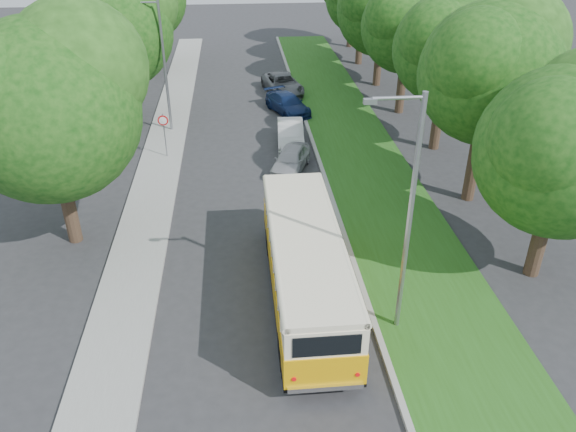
{
  "coord_description": "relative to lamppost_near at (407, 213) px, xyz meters",
  "views": [
    {
      "loc": [
        -0.59,
        -16.32,
        12.5
      ],
      "look_at": [
        1.18,
        2.57,
        1.5
      ],
      "focal_mm": 35.0,
      "sensor_mm": 36.0,
      "label": 1
    }
  ],
  "objects": [
    {
      "name": "treeline",
      "position": [
        -1.06,
        20.49,
        1.56
      ],
      "size": [
        24.27,
        41.91,
        9.46
      ],
      "color": "#332319",
      "rests_on": "ground"
    },
    {
      "name": "car_grey",
      "position": [
        -1.53,
        25.2,
        -3.71
      ],
      "size": [
        3.04,
        5.1,
        1.33
      ],
      "primitive_type": "imported",
      "rotation": [
        0.0,
        0.0,
        0.19
      ],
      "color": "#5C5F63",
      "rests_on": "ground"
    },
    {
      "name": "grass_verge",
      "position": [
        1.74,
        7.5,
        -4.3
      ],
      "size": [
        4.5,
        70.0,
        0.13
      ],
      "primitive_type": "cube",
      "color": "#245316",
      "rests_on": "ground"
    },
    {
      "name": "lamppost_near",
      "position": [
        0.0,
        0.0,
        0.0
      ],
      "size": [
        1.71,
        0.16,
        8.0
      ],
      "color": "gray",
      "rests_on": "ground"
    },
    {
      "name": "lamppost_far",
      "position": [
        -8.91,
        18.5,
        -0.25
      ],
      "size": [
        1.71,
        0.16,
        7.5
      ],
      "color": "gray",
      "rests_on": "ground"
    },
    {
      "name": "ground",
      "position": [
        -4.21,
        2.5,
        -4.37
      ],
      "size": [
        120.0,
        120.0,
        0.0
      ],
      "primitive_type": "plane",
      "color": "#2D2D30",
      "rests_on": "ground"
    },
    {
      "name": "curb",
      "position": [
        -0.61,
        7.5,
        -4.29
      ],
      "size": [
        0.2,
        70.0,
        0.15
      ],
      "primitive_type": "cube",
      "color": "gray",
      "rests_on": "ground"
    },
    {
      "name": "sidewalk",
      "position": [
        -9.01,
        7.5,
        -4.31
      ],
      "size": [
        2.2,
        70.0,
        0.12
      ],
      "primitive_type": "cube",
      "color": "gray",
      "rests_on": "ground"
    },
    {
      "name": "warning_sign",
      "position": [
        -8.71,
        14.48,
        -2.66
      ],
      "size": [
        0.56,
        0.1,
        2.5
      ],
      "color": "gray",
      "rests_on": "ground"
    },
    {
      "name": "vintage_bus",
      "position": [
        -2.73,
        1.74,
        -2.98
      ],
      "size": [
        2.42,
        9.36,
        2.78
      ],
      "primitive_type": null,
      "rotation": [
        0.0,
        0.0,
        0.0
      ],
      "color": "#FFB308",
      "rests_on": "ground"
    },
    {
      "name": "car_white",
      "position": [
        -1.9,
        15.66,
        -3.7
      ],
      "size": [
        1.67,
        4.16,
        1.35
      ],
      "primitive_type": "imported",
      "rotation": [
        0.0,
        0.0,
        -0.06
      ],
      "color": "silver",
      "rests_on": "ground"
    },
    {
      "name": "car_blue",
      "position": [
        -1.56,
        21.03,
        -3.76
      ],
      "size": [
        3.15,
        4.56,
        1.23
      ],
      "primitive_type": "imported",
      "rotation": [
        0.0,
        0.0,
        0.38
      ],
      "color": "navy",
      "rests_on": "ground"
    },
    {
      "name": "car_silver",
      "position": [
        -2.21,
        12.33,
        -3.75
      ],
      "size": [
        2.63,
        3.93,
        1.24
      ],
      "primitive_type": "imported",
      "rotation": [
        0.0,
        0.0,
        -0.35
      ],
      "color": "#ACACB0",
      "rests_on": "ground"
    }
  ]
}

